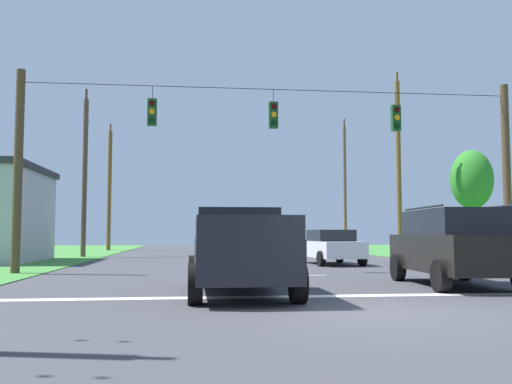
% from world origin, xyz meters
% --- Properties ---
extents(ground_plane, '(120.00, 120.00, 0.00)m').
position_xyz_m(ground_plane, '(0.00, 0.00, 0.00)').
color(ground_plane, '#3D3D42').
extents(stop_bar_stripe, '(15.28, 0.45, 0.01)m').
position_xyz_m(stop_bar_stripe, '(0.00, 2.60, 0.00)').
color(stop_bar_stripe, white).
rests_on(stop_bar_stripe, ground).
extents(lane_dash_0, '(2.50, 0.15, 0.01)m').
position_xyz_m(lane_dash_0, '(0.00, 8.60, 0.00)').
color(lane_dash_0, white).
rests_on(lane_dash_0, ground).
extents(lane_dash_1, '(2.50, 0.15, 0.01)m').
position_xyz_m(lane_dash_1, '(0.00, 14.88, 0.00)').
color(lane_dash_1, white).
rests_on(lane_dash_1, ground).
extents(lane_dash_2, '(2.50, 0.15, 0.01)m').
position_xyz_m(lane_dash_2, '(0.00, 22.17, 0.00)').
color(lane_dash_2, white).
rests_on(lane_dash_2, ground).
extents(lane_dash_3, '(2.50, 0.15, 0.01)m').
position_xyz_m(lane_dash_3, '(0.00, 32.17, 0.00)').
color(lane_dash_3, white).
rests_on(lane_dash_3, ground).
extents(overhead_signal_span, '(18.00, 0.31, 7.01)m').
position_xyz_m(overhead_signal_span, '(-0.16, 10.37, 3.86)').
color(overhead_signal_span, '#4D3A26').
rests_on(overhead_signal_span, ground).
extents(pickup_truck, '(2.28, 5.40, 1.95)m').
position_xyz_m(pickup_truck, '(-2.04, 3.35, 0.97)').
color(pickup_truck, black).
rests_on(pickup_truck, ground).
extents(suv_black, '(2.44, 4.91, 2.05)m').
position_xyz_m(suv_black, '(3.70, 4.56, 1.06)').
color(suv_black, black).
rests_on(suv_black, ground).
extents(distant_car_crossing_white, '(2.29, 4.43, 1.52)m').
position_xyz_m(distant_car_crossing_white, '(3.00, 14.87, 0.79)').
color(distant_car_crossing_white, silver).
rests_on(distant_car_crossing_white, ground).
extents(distant_car_oncoming, '(4.44, 2.31, 1.52)m').
position_xyz_m(distant_car_oncoming, '(11.71, 16.41, 0.79)').
color(distant_car_oncoming, slate).
rests_on(distant_car_oncoming, ground).
extents(utility_pole_mid_right, '(0.30, 1.95, 11.37)m').
position_xyz_m(utility_pole_mid_right, '(9.49, 23.55, 5.68)').
color(utility_pole_mid_right, brown).
rests_on(utility_pole_mid_right, ground).
extents(utility_pole_far_right, '(0.26, 1.69, 11.10)m').
position_xyz_m(utility_pole_far_right, '(9.73, 36.62, 5.44)').
color(utility_pole_far_right, brown).
rests_on(utility_pole_far_right, ground).
extents(utility_pole_mid_left, '(0.29, 1.92, 9.78)m').
position_xyz_m(utility_pole_mid_left, '(-9.28, 23.75, 4.88)').
color(utility_pole_mid_left, brown).
rests_on(utility_pole_mid_left, ground).
extents(utility_pole_far_left, '(0.32, 1.65, 10.16)m').
position_xyz_m(utility_pole_far_left, '(-9.66, 36.24, 4.92)').
color(utility_pole_far_left, brown).
rests_on(utility_pole_far_left, ground).
extents(tree_roadside_right, '(2.56, 2.56, 6.50)m').
position_xyz_m(tree_roadside_right, '(14.04, 23.26, 4.62)').
color(tree_roadside_right, brown).
rests_on(tree_roadside_right, ground).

